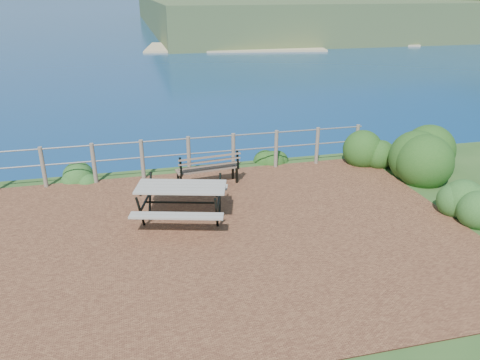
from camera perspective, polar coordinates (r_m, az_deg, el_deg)
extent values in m
cube|color=brown|center=(9.03, -3.23, -7.09)|extent=(10.00, 7.00, 0.12)
cylinder|color=#6B5B4C|center=(11.95, -22.87, 1.45)|extent=(0.10, 0.10, 1.00)
cylinder|color=#6B5B4C|center=(11.80, -17.39, 1.97)|extent=(0.10, 0.10, 1.00)
cylinder|color=#6B5B4C|center=(11.77, -11.81, 2.48)|extent=(0.10, 0.10, 1.00)
cylinder|color=#6B5B4C|center=(11.84, -6.26, 2.96)|extent=(0.10, 0.10, 1.00)
cylinder|color=#6B5B4C|center=(12.03, -0.81, 3.41)|extent=(0.10, 0.10, 1.00)
cylinder|color=#6B5B4C|center=(12.32, 4.42, 3.81)|extent=(0.10, 0.10, 1.00)
cylinder|color=#6B5B4C|center=(12.70, 9.38, 4.16)|extent=(0.10, 0.10, 1.00)
cylinder|color=#6B5B4C|center=(13.18, 14.02, 4.45)|extent=(0.10, 0.10, 1.00)
cylinder|color=slate|center=(11.70, -6.35, 5.04)|extent=(9.40, 0.04, 0.04)
cylinder|color=slate|center=(11.82, -6.27, 3.19)|extent=(9.40, 0.04, 0.04)
cube|color=#3A582C|center=(259.80, 20.58, 18.86)|extent=(260.00, 180.00, 12.00)
cube|color=#A19A90|center=(9.42, -7.20, -0.84)|extent=(1.91, 1.17, 0.04)
cube|color=#A19A90|center=(9.54, -7.12, -2.48)|extent=(1.78, 0.72, 0.04)
cube|color=#A19A90|center=(9.54, -7.12, -2.48)|extent=(1.78, 0.72, 0.04)
cylinder|color=black|center=(9.56, -7.10, -2.74)|extent=(1.49, 0.44, 0.04)
cube|color=brown|center=(11.20, -3.99, 1.40)|extent=(1.53, 0.55, 0.03)
cube|color=brown|center=(11.11, -4.03, 2.66)|extent=(1.50, 0.29, 0.34)
cube|color=black|center=(11.27, -3.97, 0.42)|extent=(0.05, 0.06, 0.41)
cube|color=black|center=(11.27, -3.97, 0.42)|extent=(0.05, 0.06, 0.41)
cube|color=black|center=(11.27, -3.97, 0.42)|extent=(0.05, 0.06, 0.41)
cube|color=black|center=(11.27, -3.97, 0.42)|extent=(0.05, 0.06, 0.41)
ellipsoid|color=#174816|center=(12.85, 20.83, 0.68)|extent=(1.61, 1.61, 2.28)
ellipsoid|color=#25531F|center=(10.88, 25.99, -4.11)|extent=(1.11, 1.11, 1.58)
ellipsoid|color=#174816|center=(13.32, 15.75, 2.09)|extent=(1.09, 1.09, 1.56)
ellipsoid|color=#25531F|center=(12.32, -19.04, 0.02)|extent=(0.84, 0.84, 0.61)
ellipsoid|color=#174816|center=(12.99, 3.76, 2.40)|extent=(0.80, 0.80, 0.56)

